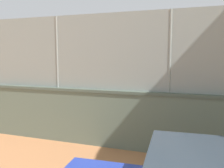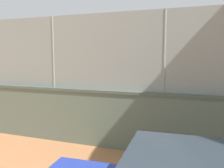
{
  "view_description": "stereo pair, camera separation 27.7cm",
  "coord_description": "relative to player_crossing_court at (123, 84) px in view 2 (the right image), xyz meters",
  "views": [
    {
      "loc": [
        -5.95,
        18.33,
        2.55
      ],
      "look_at": [
        -2.08,
        6.38,
        1.07
      ],
      "focal_mm": 37.84,
      "sensor_mm": 36.0,
      "label": 1
    },
    {
      "loc": [
        -6.22,
        18.24,
        2.55
      ],
      "look_at": [
        -2.08,
        6.38,
        1.07
      ],
      "focal_mm": 37.84,
      "sensor_mm": 36.0,
      "label": 2
    }
  ],
  "objects": [
    {
      "name": "ground_plane",
      "position": [
        2.35,
        -5.32,
        -0.99
      ],
      "size": [
        260.0,
        260.0,
        0.0
      ],
      "primitive_type": "plane",
      "color": "#B27247"
    },
    {
      "name": "player_crossing_court",
      "position": [
        0.0,
        0.0,
        0.0
      ],
      "size": [
        1.27,
        0.75,
        1.67
      ],
      "color": "#B2B2B2",
      "rests_on": "ground_plane"
    },
    {
      "name": "player_at_service_line",
      "position": [
        -2.18,
        -6.42,
        -0.04
      ],
      "size": [
        0.94,
        0.95,
        1.61
      ],
      "color": "#591919",
      "rests_on": "ground_plane"
    },
    {
      "name": "sports_ball",
      "position": [
        0.84,
        1.11,
        -0.1
      ],
      "size": [
        0.09,
        0.09,
        0.09
      ],
      "primitive_type": "sphere",
      "color": "#3399D8"
    },
    {
      "name": "courtside_bench",
      "position": [
        4.05,
        4.61,
        -0.53
      ],
      "size": [
        1.61,
        0.4,
        0.87
      ],
      "color": "brown",
      "rests_on": "ground_plane"
    }
  ]
}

